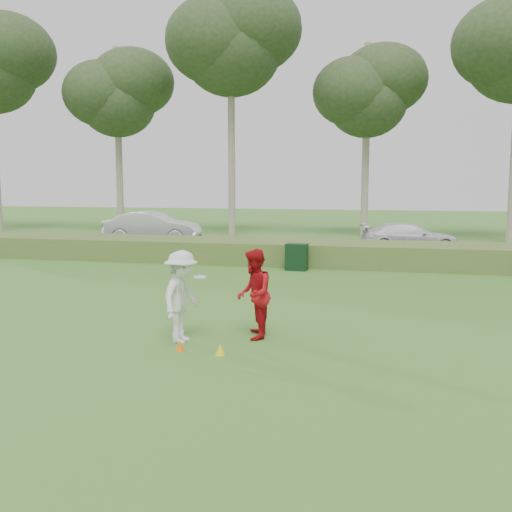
% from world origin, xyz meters
% --- Properties ---
extents(ground, '(120.00, 120.00, 0.00)m').
position_xyz_m(ground, '(0.00, 0.00, 0.00)').
color(ground, '#366E24').
rests_on(ground, ground).
extents(reed_strip, '(80.00, 3.00, 0.90)m').
position_xyz_m(reed_strip, '(0.00, 12.00, 0.45)').
color(reed_strip, '#496628').
rests_on(reed_strip, ground).
extents(park_road, '(80.00, 6.00, 0.06)m').
position_xyz_m(park_road, '(0.00, 17.00, 0.03)').
color(park_road, '#2D2D2D').
rests_on(park_road, ground).
extents(tree_2, '(6.50, 6.50, 12.00)m').
position_xyz_m(tree_2, '(-14.00, 24.00, 8.97)').
color(tree_2, gray).
rests_on(tree_2, ground).
extents(tree_3, '(7.80, 7.80, 15.50)m').
position_xyz_m(tree_3, '(-6.00, 23.00, 11.60)').
color(tree_3, gray).
rests_on(tree_3, ground).
extents(tree_4, '(6.24, 6.24, 11.50)m').
position_xyz_m(tree_4, '(2.00, 24.50, 8.59)').
color(tree_4, gray).
rests_on(tree_4, ground).
extents(player_white, '(0.95, 1.30, 1.91)m').
position_xyz_m(player_white, '(-0.60, -0.15, 0.96)').
color(player_white, white).
rests_on(player_white, ground).
extents(player_red, '(0.89, 1.05, 1.91)m').
position_xyz_m(player_red, '(0.78, 0.47, 0.95)').
color(player_red, '#B10F16').
rests_on(player_red, ground).
extents(cone_orange, '(0.19, 0.19, 0.21)m').
position_xyz_m(cone_orange, '(-0.42, -0.76, 0.10)').
color(cone_orange, orange).
rests_on(cone_orange, ground).
extents(cone_yellow, '(0.20, 0.20, 0.22)m').
position_xyz_m(cone_yellow, '(0.43, -0.86, 0.11)').
color(cone_yellow, yellow).
rests_on(cone_yellow, ground).
extents(utility_cabinet, '(0.83, 0.55, 1.01)m').
position_xyz_m(utility_cabinet, '(0.15, 10.07, 0.51)').
color(utility_cabinet, black).
rests_on(utility_cabinet, ground).
extents(car_mid, '(5.30, 2.34, 1.69)m').
position_xyz_m(car_mid, '(-8.95, 17.63, 0.91)').
color(car_mid, white).
rests_on(car_mid, park_road).
extents(car_right, '(4.83, 2.54, 1.33)m').
position_xyz_m(car_right, '(4.48, 16.82, 0.73)').
color(car_right, silver).
rests_on(car_right, park_road).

